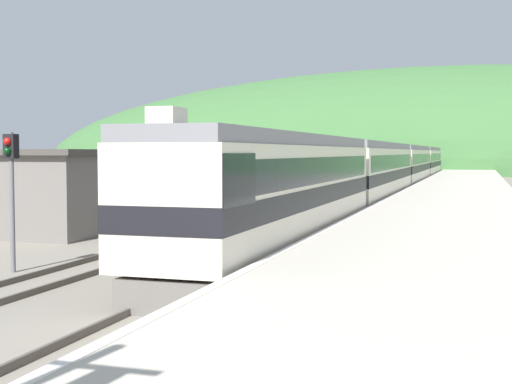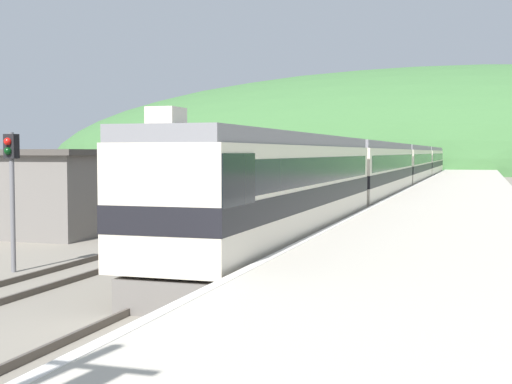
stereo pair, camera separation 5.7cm
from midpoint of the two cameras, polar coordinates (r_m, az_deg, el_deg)
name	(u,v)px [view 1 (the left image)]	position (r m, az deg, el deg)	size (l,w,h in m)	color
track_main	(406,189)	(67.89, 11.88, 0.24)	(1.52, 180.00, 0.16)	#4C443D
track_siding	(356,188)	(68.50, 7.94, 0.30)	(1.52, 180.00, 0.16)	#4C443D
platform	(457,199)	(47.61, 15.77, -0.55)	(7.14, 140.00, 1.01)	#BCB5A5
distant_hills	(444,170)	(145.19, 14.81, 1.71)	(173.40, 78.03, 39.95)	#3D6B38
station_shed	(39,192)	(31.67, -17.01, 0.03)	(6.30, 5.45, 3.63)	slate
express_train_lead_car	(279,189)	(24.10, 1.81, 0.20)	(2.89, 19.59, 4.48)	black
carriage_second	(372,172)	(45.66, 9.23, 1.56)	(2.88, 22.18, 4.12)	black
carriage_third	(407,166)	(68.57, 11.96, 2.07)	(2.88, 22.18, 4.12)	black
carriage_fourth	(425,162)	(91.55, 13.32, 2.32)	(2.88, 22.18, 4.12)	black
signal_post_siding	(11,172)	(21.89, -19.08, 1.49)	(0.36, 0.42, 4.09)	slate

